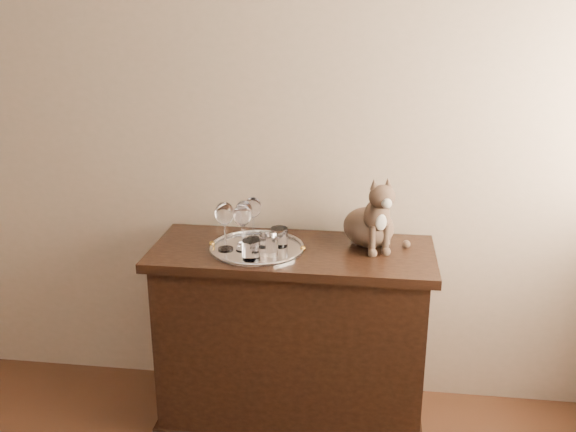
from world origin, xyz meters
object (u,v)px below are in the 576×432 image
at_px(wine_glass_a, 244,223).
at_px(wine_glass_c, 225,226).
at_px(tumbler_b, 251,250).
at_px(tumbler_c, 279,237).
at_px(sideboard, 292,338).
at_px(cat, 369,209).
at_px(tumbler_a, 269,245).
at_px(tray, 257,249).
at_px(wine_glass_b, 253,218).
at_px(wine_glass_d, 243,227).

height_order(wine_glass_a, wine_glass_c, wine_glass_c).
relative_size(wine_glass_c, tumbler_b, 2.54).
relative_size(wine_glass_c, tumbler_c, 2.55).
xyz_separation_m(sideboard, tumbler_b, (-0.15, -0.15, 0.47)).
bearing_deg(wine_glass_c, cat, 14.32).
bearing_deg(tumbler_a, tumbler_c, 75.04).
distance_m(tray, tumbler_a, 0.10).
bearing_deg(tumbler_b, wine_glass_a, 110.71).
bearing_deg(cat, wine_glass_a, 166.68).
bearing_deg(wine_glass_b, cat, 1.78).
distance_m(wine_glass_d, tumbler_c, 0.17).
bearing_deg(wine_glass_b, wine_glass_a, -108.35).
relative_size(sideboard, wine_glass_a, 6.09).
distance_m(tray, wine_glass_b, 0.15).
distance_m(wine_glass_b, wine_glass_c, 0.17).
xyz_separation_m(sideboard, wine_glass_d, (-0.20, -0.05, 0.53)).
height_order(tumbler_a, tumbler_b, tumbler_a).
height_order(wine_glass_b, wine_glass_d, wine_glass_d).
xyz_separation_m(wine_glass_d, tumbler_b, (0.06, -0.11, -0.06)).
relative_size(sideboard, tumbler_c, 14.68).
height_order(tray, wine_glass_b, wine_glass_b).
distance_m(tray, cat, 0.50).
bearing_deg(wine_glass_a, wine_glass_b, 71.65).
relative_size(wine_glass_d, tumbler_c, 2.43).
bearing_deg(wine_glass_a, tumbler_a, -38.78).
xyz_separation_m(wine_glass_d, tumbler_c, (0.15, 0.06, -0.06)).
bearing_deg(sideboard, tumbler_a, -131.61).
bearing_deg(tray, wine_glass_c, -167.86).
xyz_separation_m(sideboard, wine_glass_a, (-0.21, 0.00, 0.53)).
bearing_deg(tray, tumbler_a, -47.02).
xyz_separation_m(wine_glass_b, tumbler_a, (0.10, -0.17, -0.05)).
xyz_separation_m(wine_glass_c, tumbler_b, (0.13, -0.10, -0.06)).
relative_size(wine_glass_c, tumbler_a, 2.40).
distance_m(wine_glass_d, tumbler_b, 0.13).
height_order(wine_glass_c, cat, cat).
bearing_deg(tumbler_b, wine_glass_d, 117.59).
bearing_deg(sideboard, tray, -168.38).
relative_size(sideboard, tumbler_a, 13.80).
height_order(tumbler_c, cat, cat).
bearing_deg(tumbler_c, wine_glass_b, 150.75).
relative_size(wine_glass_d, tumbler_b, 2.43).
bearing_deg(wine_glass_a, tumbler_c, 2.43).
xyz_separation_m(tumbler_a, tumbler_b, (-0.06, -0.06, -0.00)).
distance_m(wine_glass_d, tumbler_a, 0.14).
height_order(wine_glass_c, tumbler_b, wine_glass_c).
xyz_separation_m(wine_glass_c, cat, (0.59, 0.15, 0.05)).
bearing_deg(wine_glass_c, wine_glass_d, 6.97).
distance_m(tumbler_a, tumbler_c, 0.11).
xyz_separation_m(tumbler_c, cat, (0.37, 0.08, 0.11)).
bearing_deg(wine_glass_a, tray, -27.95).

